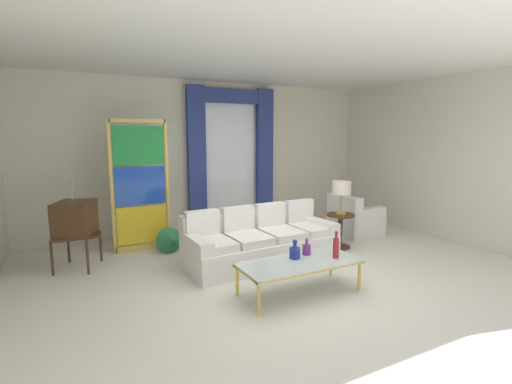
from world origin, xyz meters
TOP-DOWN VIEW (x-y plane):
  - ground_plane at (0.00, 0.00)m, footprint 16.00×16.00m
  - wall_rear at (0.00, 3.06)m, footprint 8.00×0.12m
  - wall_right at (3.66, 0.60)m, footprint 0.12×7.00m
  - ceiling_slab at (0.00, 0.80)m, footprint 8.00×7.60m
  - curtained_window at (0.44, 2.89)m, footprint 2.00×0.17m
  - couch_white_long at (-0.08, 0.66)m, footprint 2.37×1.02m
  - coffee_table at (-0.21, -0.62)m, footprint 1.51×0.64m
  - bottle_blue_decanter at (-0.19, -0.49)m, footprint 0.14×0.14m
  - bottle_crystal_tall at (0.03, -0.43)m, footprint 0.11×0.11m
  - bottle_amber_squat at (0.28, -0.71)m, footprint 0.07×0.07m
  - vintage_tv at (-2.61, 1.61)m, footprint 0.69×0.74m
  - armchair_white at (2.26, 1.17)m, footprint 0.84×0.84m
  - stained_glass_divider at (-1.58, 2.09)m, footprint 0.95×0.05m
  - peacock_figurine at (-1.22, 1.64)m, footprint 0.44×0.60m
  - round_side_table at (1.48, 0.63)m, footprint 0.48×0.48m
  - table_lamp_brass at (1.48, 0.63)m, footprint 0.32×0.32m

SIDE VIEW (x-z plane):
  - ground_plane at x=0.00m, z-range 0.00..0.00m
  - peacock_figurine at x=-1.22m, z-range -0.03..0.47m
  - armchair_white at x=2.26m, z-range -0.11..0.69m
  - couch_white_long at x=-0.08m, z-range -0.12..0.74m
  - round_side_table at x=1.48m, z-range 0.06..0.65m
  - coffee_table at x=-0.21m, z-range 0.17..0.58m
  - bottle_crystal_tall at x=0.03m, z-range 0.38..0.60m
  - bottle_blue_decanter at x=-0.19m, z-range 0.37..0.61m
  - bottle_amber_squat at x=0.28m, z-range 0.38..0.73m
  - vintage_tv at x=-2.61m, z-range 0.06..1.40m
  - table_lamp_brass at x=1.48m, z-range 0.74..1.31m
  - stained_glass_divider at x=-1.58m, z-range -0.04..2.16m
  - wall_rear at x=0.00m, z-range 0.00..3.00m
  - wall_right at x=3.66m, z-range 0.00..3.00m
  - curtained_window at x=0.44m, z-range 0.39..3.09m
  - ceiling_slab at x=0.00m, z-range 3.00..3.04m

